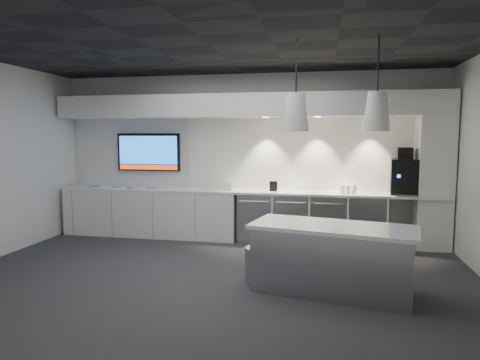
% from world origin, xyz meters
% --- Properties ---
extents(floor, '(7.00, 7.00, 0.00)m').
position_xyz_m(floor, '(0.00, 0.00, 0.00)').
color(floor, '#2F2F32').
rests_on(floor, ground).
extents(ceiling, '(7.00, 7.00, 0.00)m').
position_xyz_m(ceiling, '(0.00, 0.00, 3.00)').
color(ceiling, black).
rests_on(ceiling, wall_back).
extents(wall_back, '(7.00, 0.00, 7.00)m').
position_xyz_m(wall_back, '(0.00, 2.50, 1.50)').
color(wall_back, white).
rests_on(wall_back, floor).
extents(wall_front, '(7.00, 0.00, 7.00)m').
position_xyz_m(wall_front, '(0.00, -2.50, 1.50)').
color(wall_front, white).
rests_on(wall_front, floor).
extents(back_counter, '(6.80, 0.65, 0.04)m').
position_xyz_m(back_counter, '(0.00, 2.17, 0.88)').
color(back_counter, white).
rests_on(back_counter, left_base_cabinets).
extents(left_base_cabinets, '(3.30, 0.63, 0.86)m').
position_xyz_m(left_base_cabinets, '(-1.75, 2.17, 0.43)').
color(left_base_cabinets, white).
rests_on(left_base_cabinets, floor).
extents(fridge_unit_a, '(0.60, 0.61, 0.85)m').
position_xyz_m(fridge_unit_a, '(0.25, 2.17, 0.42)').
color(fridge_unit_a, '#94979C').
rests_on(fridge_unit_a, floor).
extents(fridge_unit_b, '(0.60, 0.61, 0.85)m').
position_xyz_m(fridge_unit_b, '(0.88, 2.17, 0.42)').
color(fridge_unit_b, '#94979C').
rests_on(fridge_unit_b, floor).
extents(fridge_unit_c, '(0.60, 0.61, 0.85)m').
position_xyz_m(fridge_unit_c, '(1.51, 2.17, 0.42)').
color(fridge_unit_c, '#94979C').
rests_on(fridge_unit_c, floor).
extents(fridge_unit_d, '(0.60, 0.61, 0.85)m').
position_xyz_m(fridge_unit_d, '(2.14, 2.17, 0.42)').
color(fridge_unit_d, '#94979C').
rests_on(fridge_unit_d, floor).
extents(backsplash, '(4.60, 0.03, 1.30)m').
position_xyz_m(backsplash, '(1.20, 2.48, 1.55)').
color(backsplash, white).
rests_on(backsplash, wall_back).
extents(soffit, '(6.90, 0.60, 0.40)m').
position_xyz_m(soffit, '(0.00, 2.20, 2.40)').
color(soffit, white).
rests_on(soffit, wall_back).
extents(column, '(0.55, 0.55, 2.60)m').
position_xyz_m(column, '(3.20, 2.20, 1.30)').
color(column, white).
rests_on(column, floor).
extents(wall_tv, '(1.25, 0.07, 0.72)m').
position_xyz_m(wall_tv, '(-1.90, 2.45, 1.56)').
color(wall_tv, black).
rests_on(wall_tv, wall_back).
extents(island, '(2.06, 1.21, 0.82)m').
position_xyz_m(island, '(1.54, -0.18, 0.41)').
color(island, '#94979C').
rests_on(island, floor).
extents(bin, '(0.42, 0.42, 0.45)m').
position_xyz_m(bin, '(0.60, 0.00, 0.22)').
color(bin, '#94979C').
rests_on(bin, floor).
extents(coffee_machine, '(0.48, 0.64, 0.78)m').
position_xyz_m(coffee_machine, '(2.75, 2.20, 1.22)').
color(coffee_machine, black).
rests_on(coffee_machine, back_counter).
extents(sign_black, '(0.14, 0.04, 0.18)m').
position_xyz_m(sign_black, '(0.56, 2.14, 0.99)').
color(sign_black, black).
rests_on(sign_black, back_counter).
extents(sign_white, '(0.18, 0.08, 0.14)m').
position_xyz_m(sign_white, '(-0.26, 2.08, 0.97)').
color(sign_white, white).
rests_on(sign_white, back_counter).
extents(cup_cluster, '(0.27, 0.17, 0.15)m').
position_xyz_m(cup_cluster, '(1.83, 2.07, 0.97)').
color(cup_cluster, white).
rests_on(cup_cluster, back_counter).
extents(tray_a, '(0.20, 0.20, 0.02)m').
position_xyz_m(tray_a, '(-2.87, 2.08, 0.91)').
color(tray_a, gray).
rests_on(tray_a, back_counter).
extents(tray_b, '(0.20, 0.20, 0.02)m').
position_xyz_m(tray_b, '(-2.43, 2.15, 0.91)').
color(tray_b, gray).
rests_on(tray_b, back_counter).
extents(tray_c, '(0.19, 0.19, 0.02)m').
position_xyz_m(tray_c, '(-2.07, 2.08, 0.91)').
color(tray_c, gray).
rests_on(tray_c, back_counter).
extents(tray_d, '(0.17, 0.17, 0.02)m').
position_xyz_m(tray_d, '(-1.71, 2.10, 0.91)').
color(tray_d, gray).
rests_on(tray_d, back_counter).
extents(pendant_left, '(0.31, 0.31, 1.15)m').
position_xyz_m(pendant_left, '(1.08, -0.18, 2.15)').
color(pendant_left, white).
rests_on(pendant_left, ceiling).
extents(pendant_right, '(0.31, 0.31, 1.15)m').
position_xyz_m(pendant_right, '(2.00, -0.18, 2.15)').
color(pendant_right, white).
rests_on(pendant_right, ceiling).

